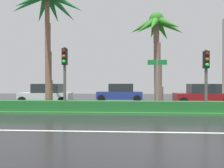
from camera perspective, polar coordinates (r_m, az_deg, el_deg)
The scene contains 12 objects.
ground_plane at distance 15.16m, azimuth 10.06°, elevation -6.70°, with size 90.00×42.00×0.10m, color black.
near_lane_divider_stripe at distance 8.33m, azimuth 15.74°, elevation -12.14°, with size 81.00×0.14×0.01m, color white.
median_strip at distance 14.16m, azimuth 10.53°, elevation -6.69°, with size 85.50×4.00×0.15m, color #2D6B33.
median_hedge at distance 12.74m, azimuth 11.31°, elevation -5.78°, with size 76.50×0.70×0.60m.
palm_tree_mid_left at distance 15.19m, azimuth -16.50°, elevation 18.13°, with size 4.75×4.69×7.83m.
palm_tree_centre_left at distance 14.36m, azimuth 11.68°, elevation 12.52°, with size 3.56×3.52×6.13m.
traffic_signal_median_left at distance 13.01m, azimuth -12.34°, elevation 4.36°, with size 0.28×0.43×3.73m.
traffic_signal_median_right at distance 13.26m, azimuth 23.49°, elevation 3.57°, with size 0.28×0.43×3.50m.
street_name_sign at distance 12.65m, azimuth 11.79°, elevation 1.57°, with size 1.10×0.08×3.00m.
car_in_traffic_leading at distance 19.28m, azimuth -16.84°, elevation -2.61°, with size 4.30×2.02×1.72m.
car_in_traffic_second at distance 20.95m, azimuth 2.08°, elevation -2.37°, with size 4.30×2.02×1.72m.
car_in_traffic_third at distance 19.19m, azimuth 22.53°, elevation -2.63°, with size 4.30×2.02×1.72m.
Camera 1 is at (-1.73, -5.95, 1.79)m, focal length 34.83 mm.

